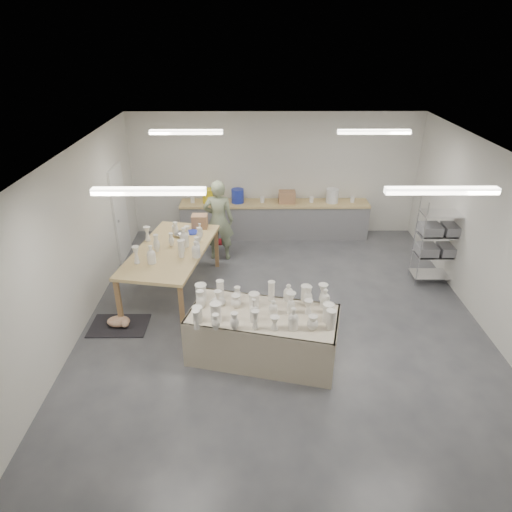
{
  "coord_description": "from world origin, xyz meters",
  "views": [
    {
      "loc": [
        -0.52,
        -6.85,
        4.74
      ],
      "look_at": [
        -0.47,
        0.47,
        1.05
      ],
      "focal_mm": 32.0,
      "sensor_mm": 36.0,
      "label": 1
    }
  ],
  "objects_px": {
    "potter": "(219,220)",
    "work_table": "(175,247)",
    "red_stool": "(220,243)",
    "drying_table": "(263,333)"
  },
  "relations": [
    {
      "from": "potter",
      "to": "red_stool",
      "type": "height_order",
      "value": "potter"
    },
    {
      "from": "work_table",
      "to": "potter",
      "type": "distance_m",
      "value": 1.62
    },
    {
      "from": "work_table",
      "to": "potter",
      "type": "height_order",
      "value": "potter"
    },
    {
      "from": "drying_table",
      "to": "potter",
      "type": "bearing_deg",
      "value": 118.23
    },
    {
      "from": "potter",
      "to": "work_table",
      "type": "bearing_deg",
      "value": 65.78
    },
    {
      "from": "work_table",
      "to": "red_stool",
      "type": "height_order",
      "value": "work_table"
    },
    {
      "from": "red_stool",
      "to": "drying_table",
      "type": "bearing_deg",
      "value": -76.28
    },
    {
      "from": "work_table",
      "to": "drying_table",
      "type": "bearing_deg",
      "value": -40.91
    },
    {
      "from": "drying_table",
      "to": "potter",
      "type": "relative_size",
      "value": 1.35
    },
    {
      "from": "potter",
      "to": "red_stool",
      "type": "bearing_deg",
      "value": -86.64
    }
  ]
}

